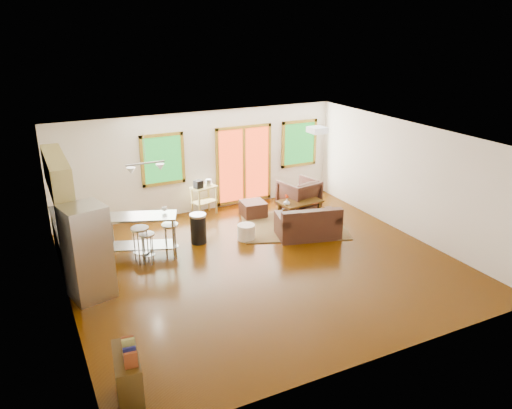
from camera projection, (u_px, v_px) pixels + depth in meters
name	position (u px, v px, depth m)	size (l,w,h in m)	color
floor	(262.00, 264.00, 10.28)	(7.50, 7.00, 0.02)	#331800
ceiling	(263.00, 139.00, 9.37)	(7.50, 7.00, 0.02)	white
back_wall	(201.00, 162.00, 12.78)	(7.50, 0.02, 2.60)	white
left_wall	(61.00, 239.00, 8.26)	(0.02, 7.00, 2.60)	white
right_wall	(409.00, 179.00, 11.39)	(0.02, 7.00, 2.60)	white
front_wall	(378.00, 283.00, 6.87)	(7.50, 0.02, 2.60)	white
window_left	(163.00, 160.00, 12.25)	(1.10, 0.05, 1.30)	#124E18
french_doors	(244.00, 165.00, 13.30)	(1.60, 0.05, 2.10)	#A12A0F
window_right	(299.00, 143.00, 13.87)	(1.10, 0.05, 1.30)	#124E18
rug	(293.00, 226.00, 12.15)	(2.45, 1.89, 0.02)	#47663B
loveseat	(308.00, 225.00, 11.46)	(1.56, 1.12, 0.75)	black
coffee_table	(300.00, 203.00, 12.62)	(1.14, 0.75, 0.43)	#332108
armchair	(299.00, 193.00, 13.07)	(0.88, 0.83, 0.91)	black
ottoman	(253.00, 209.00, 12.72)	(0.59, 0.59, 0.39)	black
pouf	(246.00, 232.00, 11.37)	(0.40, 0.40, 0.35)	silver
vase	(287.00, 201.00, 12.34)	(0.18, 0.19, 0.28)	silver
book	(310.00, 198.00, 12.47)	(0.20, 0.02, 0.26)	maroon
cabinets	(68.00, 222.00, 9.94)	(0.64, 2.24, 2.30)	tan
refrigerator	(88.00, 252.00, 8.78)	(0.84, 0.83, 1.74)	#B7BABC
island	(142.00, 228.00, 10.41)	(1.56, 1.05, 0.92)	#B7BABC
cup	(164.00, 208.00, 10.46)	(0.11, 0.09, 0.11)	white
bar_stool_a	(140.00, 236.00, 10.15)	(0.43, 0.43, 0.77)	#B7BABC
bar_stool_b	(147.00, 241.00, 10.13)	(0.41, 0.41, 0.66)	#B7BABC
bar_stool_c	(170.00, 232.00, 10.42)	(0.40, 0.40, 0.73)	#B7BABC
trash_can	(198.00, 228.00, 11.15)	(0.39, 0.39, 0.68)	black
kitchen_cart	(203.00, 191.00, 12.65)	(0.71, 0.56, 0.95)	tan
bookshelf	(128.00, 378.00, 6.43)	(0.41, 0.84, 0.95)	#332108
ceiling_flush	(317.00, 130.00, 10.57)	(0.35, 0.35, 0.12)	white
pendant_light	(146.00, 168.00, 10.09)	(0.80, 0.18, 0.79)	gray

